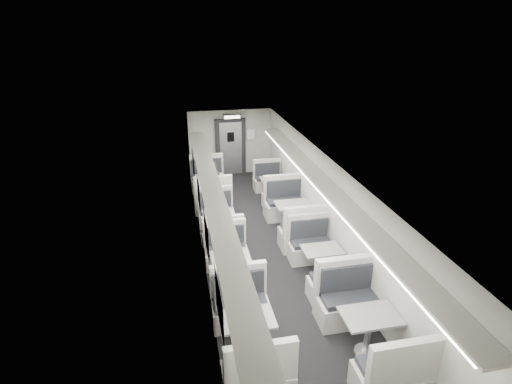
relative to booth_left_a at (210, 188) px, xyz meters
name	(u,v)px	position (x,y,z in m)	size (l,w,h in m)	color
room	(267,214)	(1.00, -3.71, 0.79)	(3.24, 12.24, 2.64)	black
booth_left_a	(210,188)	(0.00, 0.00, 0.00)	(1.12, 2.27, 1.21)	beige
booth_left_b	(219,225)	(0.00, -2.44, -0.05)	(0.99, 2.01, 1.08)	beige
booth_left_c	(231,269)	(0.00, -4.54, -0.04)	(1.00, 2.02, 1.08)	beige
booth_left_d	(248,336)	(0.00, -6.59, -0.01)	(1.08, 2.19, 1.17)	beige
booth_right_a	(273,188)	(2.00, -0.24, -0.06)	(0.95, 1.94, 1.04)	beige
booth_right_b	(293,217)	(2.00, -2.52, 0.01)	(1.15, 2.34, 1.25)	beige
booth_right_c	(321,263)	(2.00, -4.71, -0.03)	(1.03, 2.10, 1.12)	beige
booth_right_d	(368,334)	(2.00, -6.98, 0.01)	(1.15, 2.33, 1.25)	beige
passenger	(214,187)	(0.05, -0.86, 0.38)	(0.57, 0.37, 1.56)	black
window_a	(194,164)	(-0.49, -0.31, 0.94)	(0.02, 1.18, 0.84)	black
window_b	(199,193)	(-0.49, -2.51, 0.94)	(0.02, 1.18, 0.84)	black
window_c	(207,235)	(-0.49, -4.71, 0.94)	(0.02, 1.18, 0.84)	black
window_d	(220,306)	(-0.49, -6.91, 0.94)	(0.02, 1.18, 0.84)	black
luggage_rack_left	(214,195)	(-0.24, -4.01, 1.51)	(0.46, 10.40, 0.09)	beige
luggage_rack_right	(325,186)	(2.24, -4.01, 1.51)	(0.46, 10.40, 0.09)	beige
vestibule_door	(231,147)	(1.00, 2.22, 0.63)	(1.10, 0.13, 2.10)	black
exit_sign	(232,117)	(1.00, 1.73, 1.87)	(0.62, 0.12, 0.16)	black
wall_notice	(251,134)	(1.75, 2.21, 1.09)	(0.32, 0.02, 0.40)	white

